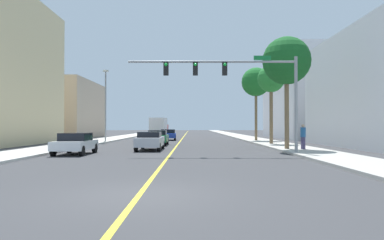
% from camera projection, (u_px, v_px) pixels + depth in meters
% --- Properties ---
extents(ground, '(192.00, 192.00, 0.00)m').
position_uv_depth(ground, '(183.00, 138.00, 51.43)').
color(ground, '#38383A').
extents(sidewalk_left, '(3.49, 168.00, 0.15)m').
position_uv_depth(sidewalk_left, '(118.00, 138.00, 51.45)').
color(sidewalk_left, beige).
rests_on(sidewalk_left, ground).
extents(sidewalk_right, '(3.49, 168.00, 0.15)m').
position_uv_depth(sidewalk_right, '(247.00, 138.00, 51.42)').
color(sidewalk_right, '#B2ADA3').
rests_on(sidewalk_right, ground).
extents(lane_marking_center, '(0.16, 144.00, 0.01)m').
position_uv_depth(lane_marking_center, '(183.00, 138.00, 51.43)').
color(lane_marking_center, yellow).
rests_on(lane_marking_center, ground).
extents(building_left_far, '(15.01, 15.46, 8.63)m').
position_uv_depth(building_left_far, '(45.00, 110.00, 54.61)').
color(building_left_far, tan).
rests_on(building_left_far, ground).
extents(building_right_far, '(12.34, 18.77, 12.47)m').
position_uv_depth(building_right_far, '(318.00, 96.00, 52.70)').
color(building_right_far, silver).
rests_on(building_right_far, ground).
extents(traffic_signal_mast, '(10.79, 0.36, 6.16)m').
position_uv_depth(traffic_signal_mast, '(238.00, 79.00, 22.59)').
color(traffic_signal_mast, gray).
rests_on(traffic_signal_mast, sidewalk_right).
extents(street_lamp, '(0.56, 0.28, 7.84)m').
position_uv_depth(street_lamp, '(106.00, 102.00, 39.09)').
color(street_lamp, gray).
rests_on(street_lamp, sidewalk_left).
extents(palm_near, '(3.52, 3.52, 8.24)m').
position_uv_depth(palm_near, '(287.00, 61.00, 26.12)').
color(palm_near, brown).
rests_on(palm_near, sidewalk_right).
extents(palm_mid, '(2.56, 2.56, 7.42)m').
position_uv_depth(palm_mid, '(272.00, 80.00, 33.57)').
color(palm_mid, brown).
rests_on(palm_mid, sidewalk_right).
extents(palm_far, '(3.32, 3.32, 8.42)m').
position_uv_depth(palm_far, '(256.00, 82.00, 41.04)').
color(palm_far, brown).
rests_on(palm_far, sidewalk_right).
extents(car_blue, '(2.09, 4.14, 1.37)m').
position_uv_depth(car_blue, '(169.00, 135.00, 45.04)').
color(car_blue, '#1E389E').
rests_on(car_blue, ground).
extents(car_silver, '(1.83, 4.50, 1.38)m').
position_uv_depth(car_silver, '(151.00, 141.00, 26.58)').
color(car_silver, '#BCBCC1').
rests_on(car_silver, ground).
extents(car_green, '(1.89, 4.41, 1.41)m').
position_uv_depth(car_green, '(158.00, 137.00, 33.36)').
color(car_green, '#196638').
rests_on(car_green, ground).
extents(car_white, '(1.99, 3.83, 1.37)m').
position_uv_depth(car_white, '(76.00, 143.00, 22.69)').
color(car_white, white).
rests_on(car_white, ground).
extents(delivery_truck, '(2.61, 7.55, 3.12)m').
position_uv_depth(delivery_truck, '(160.00, 127.00, 59.18)').
color(delivery_truck, red).
rests_on(delivery_truck, ground).
extents(pedestrian, '(0.38, 0.38, 1.80)m').
position_uv_depth(pedestrian, '(304.00, 137.00, 25.49)').
color(pedestrian, '#3F3859').
rests_on(pedestrian, sidewalk_right).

